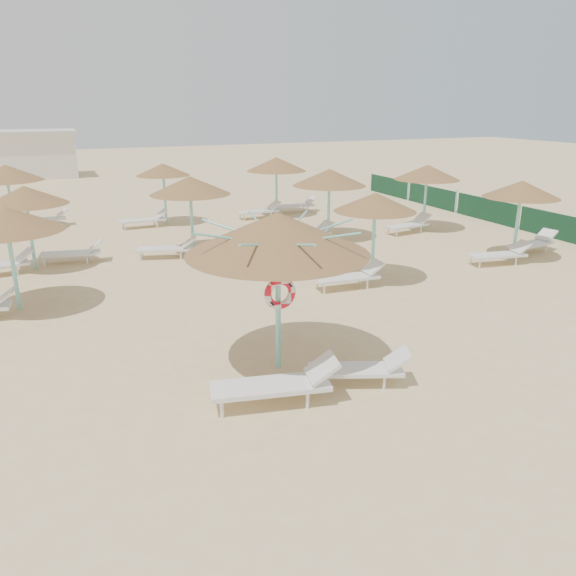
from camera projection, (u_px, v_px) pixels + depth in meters
name	position (u px, v px, depth m)	size (l,w,h in m)	color
ground	(294.00, 363.00, 11.65)	(120.00, 120.00, 0.00)	#DDC486
main_palapa	(278.00, 234.00, 10.62)	(3.56, 3.56, 3.19)	#7CD8D2
lounger_main_a	(279.00, 383.00, 9.97)	(2.37, 1.12, 0.83)	white
lounger_main_b	(362.00, 368.00, 10.68)	(1.99, 1.25, 0.70)	white
palapa_field	(228.00, 184.00, 20.49)	(20.28, 14.59, 2.72)	#7CD8D2
service_hut	(14.00, 154.00, 39.36)	(8.40, 4.40, 3.25)	silver
windbreak_fence	(487.00, 210.00, 25.43)	(0.08, 19.84, 1.10)	#16442B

